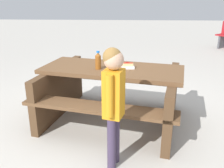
# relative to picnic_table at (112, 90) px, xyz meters

# --- Properties ---
(ground_plane) EXTENTS (30.00, 30.00, 0.00)m
(ground_plane) POSITION_rel_picnic_table_xyz_m (0.00, 0.00, -0.44)
(ground_plane) COLOR #B7B2A8
(ground_plane) RESTS_ON ground
(picnic_table) EXTENTS (2.07, 1.77, 0.75)m
(picnic_table) POSITION_rel_picnic_table_xyz_m (0.00, 0.00, 0.00)
(picnic_table) COLOR brown
(picnic_table) RESTS_ON ground
(soda_bottle) EXTENTS (0.07, 0.07, 0.23)m
(soda_bottle) POSITION_rel_picnic_table_xyz_m (-0.17, -0.07, 0.41)
(soda_bottle) COLOR brown
(soda_bottle) RESTS_ON picnic_table
(hotdog_tray) EXTENTS (0.19, 0.12, 0.08)m
(hotdog_tray) POSITION_rel_picnic_table_xyz_m (0.20, -0.02, 0.34)
(hotdog_tray) COLOR white
(hotdog_tray) RESTS_ON picnic_table
(child_in_coat) EXTENTS (0.21, 0.29, 1.20)m
(child_in_coat) POSITION_rel_picnic_table_xyz_m (0.07, -0.97, 0.33)
(child_in_coat) COLOR #3F334C
(child_in_coat) RESTS_ON ground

